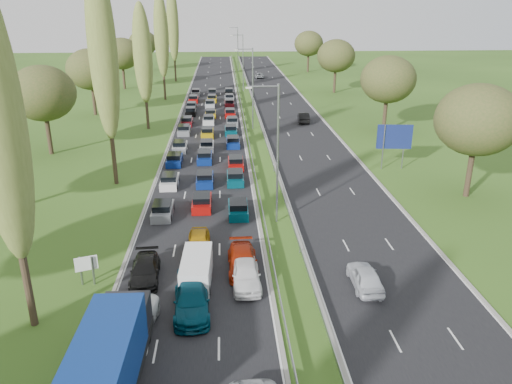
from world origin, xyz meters
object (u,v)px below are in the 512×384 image
object	(u,v)px
near_car_2	(129,324)
info_sign	(87,267)
near_car_3	(145,270)
direction_sign	(394,139)
blue_lorry	(112,356)
white_van_rear	(197,269)

from	to	relation	value
near_car_2	info_sign	bearing A→B (deg)	125.85
near_car_3	direction_sign	world-z (taller)	direction_sign
near_car_3	info_sign	bearing A→B (deg)	-177.02
near_car_2	blue_lorry	xyz separation A→B (m)	(-0.01, -4.21, 1.20)
blue_lorry	direction_sign	distance (m)	42.14
blue_lorry	near_car_2	bearing A→B (deg)	91.12
near_car_2	near_car_3	distance (m)	6.37
near_car_3	blue_lorry	xyz separation A→B (m)	(-0.01, -10.58, 1.31)
near_car_2	blue_lorry	bearing A→B (deg)	-86.70
white_van_rear	direction_sign	world-z (taller)	direction_sign
near_car_3	white_van_rear	bearing A→B (deg)	-11.72
near_car_2	white_van_rear	world-z (taller)	white_van_rear
near_car_2	blue_lorry	size ratio (longest dim) A/B	0.62
near_car_2	near_car_3	world-z (taller)	near_car_2
near_car_3	white_van_rear	xyz separation A→B (m)	(3.60, -0.54, 0.30)
near_car_2	info_sign	distance (m)	7.08
info_sign	blue_lorry	bearing A→B (deg)	-69.61
info_sign	near_car_2	bearing A→B (deg)	-57.56
info_sign	near_car_3	bearing A→B (deg)	6.21
white_van_rear	info_sign	bearing A→B (deg)	-178.88
near_car_2	blue_lorry	world-z (taller)	blue_lorry
blue_lorry	direction_sign	bearing A→B (deg)	54.77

